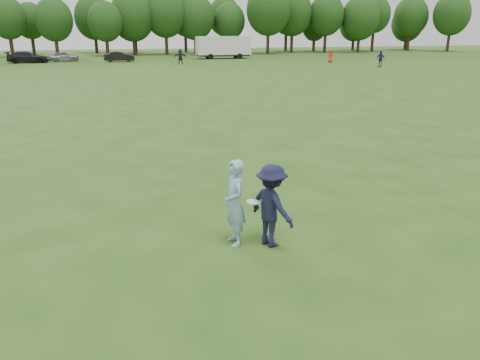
{
  "coord_description": "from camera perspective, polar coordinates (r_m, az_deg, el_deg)",
  "views": [
    {
      "loc": [
        -1.86,
        -8.75,
        4.32
      ],
      "look_at": [
        0.78,
        0.79,
        1.1
      ],
      "focal_mm": 35.0,
      "sensor_mm": 36.0,
      "label": 1
    }
  ],
  "objects": [
    {
      "name": "car_d",
      "position": [
        68.85,
        -24.49,
        13.46
      ],
      "size": [
        5.08,
        2.14,
        1.46
      ],
      "primitive_type": "imported",
      "rotation": [
        0.0,
        0.0,
        1.55
      ],
      "color": "black",
      "rests_on": "ground"
    },
    {
      "name": "disc_in_play",
      "position": [
        9.46,
        1.58,
        -2.68
      ],
      "size": [
        0.31,
        0.31,
        0.05
      ],
      "color": "white",
      "rests_on": "ground"
    },
    {
      "name": "field_cone",
      "position": [
        60.09,
        9.46,
        13.79
      ],
      "size": [
        0.28,
        0.28,
        0.3
      ],
      "primitive_type": "cone",
      "color": "#F1490C",
      "rests_on": "ground"
    },
    {
      "name": "treeline",
      "position": [
        85.8,
        -13.06,
        18.87
      ],
      "size": [
        130.35,
        18.39,
        11.74
      ],
      "color": "#332114",
      "rests_on": "ground"
    },
    {
      "name": "player_far_d",
      "position": [
        61.79,
        -7.29,
        14.71
      ],
      "size": [
        1.79,
        0.96,
        1.85
      ],
      "primitive_type": "imported",
      "rotation": [
        0.0,
        0.0,
        -0.25
      ],
      "color": "#262626",
      "rests_on": "ground"
    },
    {
      "name": "thrower",
      "position": [
        9.59,
        -0.67,
        -2.81
      ],
      "size": [
        0.48,
        0.69,
        1.82
      ],
      "primitive_type": "imported",
      "rotation": [
        0.0,
        0.0,
        -1.5
      ],
      "color": "#85ADCE",
      "rests_on": "ground"
    },
    {
      "name": "cargo_trailer",
      "position": [
        72.28,
        -2.05,
        15.97
      ],
      "size": [
        9.0,
        2.75,
        3.2
      ],
      "color": "white",
      "rests_on": "ground"
    },
    {
      "name": "player_far_b",
      "position": [
        58.43,
        16.73,
        13.94
      ],
      "size": [
        0.95,
        1.16,
        1.84
      ],
      "primitive_type": "imported",
      "rotation": [
        0.0,
        0.0,
        -1.02
      ],
      "color": "navy",
      "rests_on": "ground"
    },
    {
      "name": "car_e",
      "position": [
        69.84,
        -20.7,
        13.9
      ],
      "size": [
        4.11,
        1.91,
        1.36
      ],
      "primitive_type": "imported",
      "rotation": [
        0.0,
        0.0,
        1.65
      ],
      "color": "gray",
      "rests_on": "ground"
    },
    {
      "name": "ground",
      "position": [
        9.94,
        -3.14,
        -7.78
      ],
      "size": [
        200.0,
        200.0,
        0.0
      ],
      "primitive_type": "plane",
      "color": "#264B15",
      "rests_on": "ground"
    },
    {
      "name": "defender",
      "position": [
        9.57,
        3.87,
        -3.14
      ],
      "size": [
        1.06,
        1.29,
        1.74
      ],
      "primitive_type": "imported",
      "rotation": [
        0.0,
        0.0,
        2.0
      ],
      "color": "#171833",
      "rests_on": "ground"
    },
    {
      "name": "car_f",
      "position": [
        67.46,
        -14.53,
        14.35
      ],
      "size": [
        4.11,
        1.55,
        1.34
      ],
      "primitive_type": "imported",
      "rotation": [
        0.0,
        0.0,
        1.6
      ],
      "color": "black",
      "rests_on": "ground"
    },
    {
      "name": "player_far_c",
      "position": [
        64.93,
        11.0,
        14.62
      ],
      "size": [
        0.92,
        0.99,
        1.69
      ],
      "primitive_type": "imported",
      "rotation": [
        0.0,
        0.0,
        2.21
      ],
      "color": "red",
      "rests_on": "ground"
    }
  ]
}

